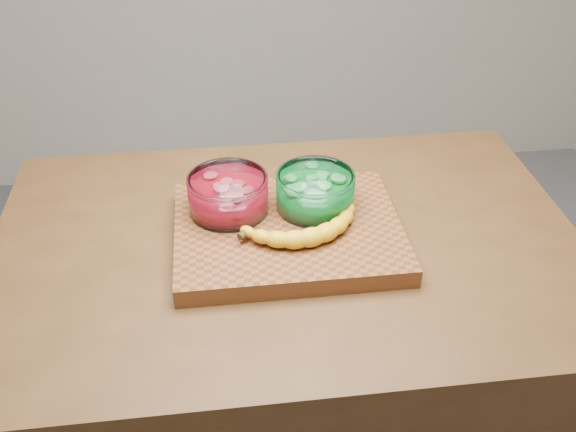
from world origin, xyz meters
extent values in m
cube|color=#4A2E16|center=(0.00, 0.00, 0.45)|extent=(1.20, 0.80, 0.90)
cube|color=brown|center=(0.00, 0.00, 0.92)|extent=(0.45, 0.35, 0.04)
cylinder|color=white|center=(-0.11, 0.07, 0.98)|extent=(0.16, 0.16, 0.08)
cylinder|color=red|center=(-0.11, 0.07, 0.97)|extent=(0.14, 0.14, 0.04)
cylinder|color=#FF5061|center=(-0.11, 0.07, 1.00)|extent=(0.13, 0.13, 0.02)
cylinder|color=white|center=(0.06, 0.06, 0.98)|extent=(0.16, 0.16, 0.07)
cylinder|color=#129632|center=(0.06, 0.06, 0.97)|extent=(0.14, 0.14, 0.04)
cylinder|color=#6DE87F|center=(0.06, 0.06, 1.00)|extent=(0.13, 0.13, 0.02)
camera|label=1|loc=(-0.13, -1.02, 1.70)|focal=40.00mm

